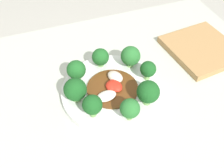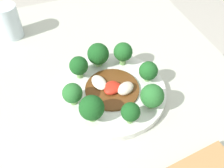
{
  "view_description": "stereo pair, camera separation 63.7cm",
  "coord_description": "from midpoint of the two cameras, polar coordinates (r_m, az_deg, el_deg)",
  "views": [
    {
      "loc": [
        0.16,
        0.4,
        1.32
      ],
      "look_at": [
        0.0,
        -0.04,
        0.81
      ],
      "focal_mm": 42.0,
      "sensor_mm": 36.0,
      "label": 1
    },
    {
      "loc": [
        -0.41,
        0.12,
        1.3
      ],
      "look_at": [
        0.0,
        -0.04,
        0.81
      ],
      "focal_mm": 42.0,
      "sensor_mm": 36.0,
      "label": 2
    }
  ],
  "objects": [
    {
      "name": "broccoli_north",
      "position": [
        0.53,
        16.42,
        -20.64
      ],
      "size": [
        0.05,
        0.05,
        0.06
      ],
      "color": "#7AAD5B",
      "rests_on": "plate"
    },
    {
      "name": "broccoli_west",
      "position": [
        0.57,
        31.81,
        -23.63
      ],
      "size": [
        0.04,
        0.04,
        0.06
      ],
      "color": "#7AAD5B",
      "rests_on": "plate"
    },
    {
      "name": "broccoli_southeast",
      "position": [
        0.63,
        24.96,
        -7.34
      ],
      "size": [
        0.05,
        0.05,
        0.07
      ],
      "color": "#70A356",
      "rests_on": "plate"
    },
    {
      "name": "broccoli_south",
      "position": [
        0.64,
        31.26,
        -11.64
      ],
      "size": [
        0.05,
        0.05,
        0.06
      ],
      "color": "#70A356",
      "rests_on": "plate"
    },
    {
      "name": "plate",
      "position": [
        0.62,
        23.38,
        -17.46
      ],
      "size": [
        0.28,
        0.28,
        0.02
      ],
      "color": "white",
      "rests_on": "table"
    },
    {
      "name": "stirfry_center",
      "position": [
        0.61,
        24.07,
        -16.78
      ],
      "size": [
        0.14,
        0.14,
        0.02
      ],
      "color": "#5B3314",
      "rests_on": "plate"
    },
    {
      "name": "broccoli_southwest",
      "position": [
        0.61,
        34.7,
        -18.62
      ],
      "size": [
        0.06,
        0.06,
        0.06
      ],
      "color": "#7AAD5B",
      "rests_on": "plate"
    },
    {
      "name": "broccoli_northwest",
      "position": [
        0.53,
        23.03,
        -24.43
      ],
      "size": [
        0.06,
        0.06,
        0.07
      ],
      "color": "#7AAD5B",
      "rests_on": "plate"
    },
    {
      "name": "broccoli_northeast",
      "position": [
        0.57,
        15.51,
        -12.16
      ],
      "size": [
        0.05,
        0.05,
        0.06
      ],
      "color": "#70A356",
      "rests_on": "plate"
    },
    {
      "name": "table",
      "position": [
        0.97,
        13.43,
        -28.36
      ],
      "size": [
        1.01,
        0.81,
        0.77
      ],
      "color": "#B7BCAD",
      "rests_on": "ground_plane"
    },
    {
      "name": "broccoli_east",
      "position": [
        0.61,
        19.17,
        -8.13
      ],
      "size": [
        0.06,
        0.06,
        0.07
      ],
      "color": "#89B76B",
      "rests_on": "plate"
    },
    {
      "name": "drinking_glass",
      "position": [
        0.68,
        -7.06,
        2.29
      ],
      "size": [
        0.07,
        0.07,
        0.11
      ],
      "color": "silver",
      "rests_on": "table"
    }
  ]
}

